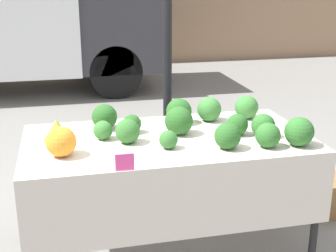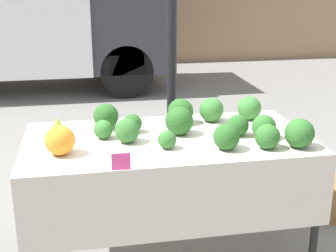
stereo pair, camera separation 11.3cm
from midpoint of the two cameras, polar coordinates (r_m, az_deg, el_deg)
ground_plane at (r=3.42m, az=0.98°, el=-14.22°), size 40.00×40.00×0.00m
tent_pole at (r=3.74m, az=1.28°, el=7.67°), size 0.07×0.07×2.31m
market_table at (r=3.04m, az=1.30°, el=-3.43°), size 1.87×0.98×0.80m
orange_cauliflower at (r=2.81m, az=-11.93°, el=-1.73°), size 0.18×0.18×0.18m
romanesco_head at (r=3.10m, az=-12.29°, el=-0.29°), size 0.18×0.18×0.14m
broccoli_head_0 at (r=3.13m, az=9.56°, el=0.08°), size 0.14×0.14×0.14m
broccoli_head_1 at (r=3.40m, az=6.25°, el=1.98°), size 0.18×0.18×0.18m
broccoli_head_2 at (r=3.34m, az=2.52°, el=1.81°), size 0.18×0.18×0.18m
broccoli_head_3 at (r=2.86m, az=1.03°, el=-1.67°), size 0.12×0.12×0.12m
broccoli_head_4 at (r=3.10m, az=2.42°, el=0.62°), size 0.19×0.19×0.19m
broccoli_head_5 at (r=3.05m, az=-6.87°, el=-0.42°), size 0.12×0.12×0.12m
broccoli_head_6 at (r=2.99m, az=16.78°, el=-0.86°), size 0.18×0.18×0.18m
broccoli_head_7 at (r=3.11m, az=12.64°, el=-0.09°), size 0.16×0.16×0.16m
broccoli_head_8 at (r=3.25m, az=-6.59°, el=1.20°), size 0.18×0.18×0.18m
broccoli_head_9 at (r=2.96m, az=-3.92°, el=-0.58°), size 0.16×0.16×0.16m
broccoli_head_10 at (r=2.93m, az=13.12°, el=-1.26°), size 0.16×0.16×0.16m
broccoli_head_11 at (r=3.16m, az=-3.30°, el=0.32°), size 0.13×0.13×0.13m
broccoli_head_12 at (r=3.49m, az=10.80°, el=2.16°), size 0.17×0.17×0.17m
broccoli_head_13 at (r=2.86m, az=8.27°, el=-1.31°), size 0.16×0.16×0.16m
price_sign at (r=2.56m, az=-4.49°, el=-4.35°), size 0.10×0.01×0.10m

